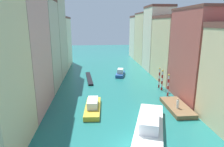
% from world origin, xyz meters
% --- Properties ---
extents(ground_plane, '(154.00, 154.00, 0.00)m').
position_xyz_m(ground_plane, '(0.00, 24.50, 0.00)').
color(ground_plane, '#1E6B66').
extents(building_left_1, '(6.34, 11.04, 18.07)m').
position_xyz_m(building_left_1, '(-13.96, 11.05, 9.05)').
color(building_left_1, tan).
rests_on(building_left_1, ground).
extents(building_left_2, '(6.34, 9.04, 17.43)m').
position_xyz_m(building_left_2, '(-13.96, 21.26, 8.72)').
color(building_left_2, '#BCB299').
rests_on(building_left_2, ground).
extents(building_left_3, '(6.34, 11.36, 20.00)m').
position_xyz_m(building_left_3, '(-13.96, 31.66, 10.01)').
color(building_left_3, '#BCB299').
rests_on(building_left_3, ground).
extents(building_left_4, '(6.34, 11.24, 14.66)m').
position_xyz_m(building_left_4, '(-13.96, 43.15, 7.34)').
color(building_left_4, beige).
rests_on(building_left_4, ground).
extents(building_right_1, '(6.34, 11.08, 15.39)m').
position_xyz_m(building_right_1, '(13.96, 13.17, 7.70)').
color(building_right_1, '#B25147').
rests_on(building_right_1, ground).
extents(building_right_2, '(6.34, 12.18, 14.52)m').
position_xyz_m(building_right_2, '(13.96, 24.80, 7.27)').
color(building_right_2, beige).
rests_on(building_right_2, ground).
extents(building_right_3, '(6.34, 8.73, 17.39)m').
position_xyz_m(building_right_3, '(13.96, 35.57, 8.71)').
color(building_right_3, beige).
rests_on(building_right_3, ground).
extents(building_right_4, '(6.34, 12.20, 16.08)m').
position_xyz_m(building_right_4, '(13.96, 46.10, 8.05)').
color(building_right_4, beige).
rests_on(building_right_4, ground).
extents(building_right_5, '(6.34, 10.00, 15.49)m').
position_xyz_m(building_right_5, '(13.96, 57.19, 7.76)').
color(building_right_5, beige).
rests_on(building_right_5, ground).
extents(waterfront_dock, '(3.06, 7.34, 0.63)m').
position_xyz_m(waterfront_dock, '(9.02, 9.07, 0.31)').
color(waterfront_dock, brown).
rests_on(waterfront_dock, ground).
extents(person_on_dock, '(0.36, 0.36, 1.48)m').
position_xyz_m(person_on_dock, '(8.65, 8.08, 1.31)').
color(person_on_dock, white).
rests_on(person_on_dock, waterfront_dock).
extents(mooring_pole_0, '(0.34, 0.34, 4.10)m').
position_xyz_m(mooring_pole_0, '(9.66, 14.74, 2.10)').
color(mooring_pole_0, red).
rests_on(mooring_pole_0, ground).
extents(mooring_pole_1, '(0.36, 0.36, 4.11)m').
position_xyz_m(mooring_pole_1, '(9.59, 17.88, 2.11)').
color(mooring_pole_1, red).
rests_on(mooring_pole_1, ground).
extents(mooring_pole_2, '(0.33, 0.33, 4.16)m').
position_xyz_m(mooring_pole_2, '(9.58, 19.52, 2.13)').
color(mooring_pole_2, red).
rests_on(mooring_pole_2, ground).
extents(vaporetto_white, '(6.94, 12.81, 2.43)m').
position_xyz_m(vaporetto_white, '(2.88, 2.68, 0.86)').
color(vaporetto_white, white).
rests_on(vaporetto_white, ground).
extents(gondola_black, '(2.03, 10.87, 0.37)m').
position_xyz_m(gondola_black, '(-4.83, 27.24, 0.19)').
color(gondola_black, black).
rests_on(gondola_black, ground).
extents(motorboat_0, '(2.62, 7.47, 1.75)m').
position_xyz_m(motorboat_0, '(-3.91, 9.77, 0.62)').
color(motorboat_0, gold).
rests_on(motorboat_0, ground).
extents(motorboat_1, '(3.05, 5.44, 1.83)m').
position_xyz_m(motorboat_1, '(2.92, 29.50, 0.66)').
color(motorboat_1, '#234C93').
rests_on(motorboat_1, ground).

